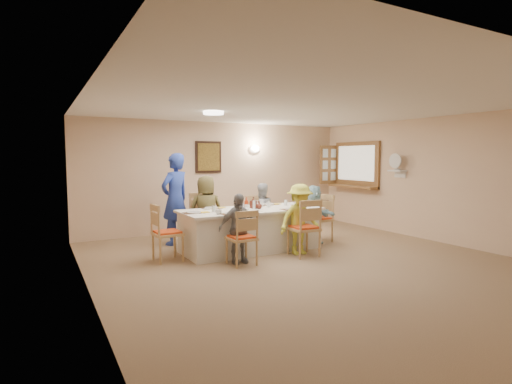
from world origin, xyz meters
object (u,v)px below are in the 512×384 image
diner_back_left (206,211)px  chair_left_end (168,232)px  chair_back_left (204,219)px  diner_front_left (238,228)px  condiment_ketchup (246,203)px  serving_hatch (357,165)px  chair_back_right (258,218)px  caregiver (175,199)px  dining_table (251,230)px  desk_fan (397,164)px  diner_right_end (314,214)px  chair_right_end (319,218)px  chair_front_right (304,227)px  diner_back_right (261,212)px  chair_front_left (242,237)px  diner_front_right (300,219)px

diner_back_left → chair_left_end: bearing=44.1°
chair_back_left → diner_front_left: 1.48m
diner_front_left → condiment_ketchup: 0.94m
serving_hatch → chair_back_right: 3.19m
chair_back_right → caregiver: size_ratio=0.51×
dining_table → condiment_ketchup: 0.49m
chair_back_left → serving_hatch: bearing=6.8°
desk_fan → dining_table: 3.68m
desk_fan → diner_back_left: bearing=167.7°
diner_back_left → diner_right_end: size_ratio=1.19×
chair_back_left → chair_right_end: bearing=-18.2°
desk_fan → chair_front_right: desk_fan is taller
chair_right_end → diner_back_right: 1.17m
chair_front_left → condiment_ketchup: size_ratio=4.24×
chair_front_left → desk_fan: bearing=-172.6°
diner_front_left → diner_front_right: 1.20m
chair_back_right → diner_back_right: diner_back_right is taller
serving_hatch → chair_front_left: 4.74m
chair_back_right → diner_front_left: (-1.20, -1.48, 0.11)m
desk_fan → diner_back_right: 3.17m
serving_hatch → chair_right_end: bearing=-150.8°
diner_right_end → chair_back_right: bearing=51.5°
serving_hatch → caregiver: bearing=179.9°
chair_back_left → chair_left_end: size_ratio=1.07×
chair_left_end → diner_back_left: (0.95, 0.68, 0.20)m
chair_front_left → chair_left_end: bearing=-40.9°
chair_back_left → diner_front_left: bearing=-87.8°
serving_hatch → diner_front_right: 3.61m
diner_back_left → chair_front_right: bearing=137.5°
desk_fan → chair_left_end: (-5.03, 0.21, -1.08)m
chair_back_right → chair_front_right: (0.00, -1.60, 0.04)m
dining_table → diner_front_left: size_ratio=2.28×
serving_hatch → dining_table: (-3.59, -1.14, -1.12)m
chair_left_end → condiment_ketchup: condiment_ketchup is taller
chair_front_left → chair_right_end: (2.15, 0.80, 0.03)m
chair_left_end → condiment_ketchup: size_ratio=4.52×
serving_hatch → chair_front_left: size_ratio=1.69×
diner_back_right → diner_right_end: diner_back_right is taller
chair_back_left → diner_right_end: size_ratio=0.88×
dining_table → condiment_ketchup: bearing=149.8°
serving_hatch → diner_front_right: size_ratio=1.21×
chair_back_right → chair_front_left: bearing=-127.7°
serving_hatch → diner_front_right: serving_hatch is taller
chair_left_end → diner_front_right: (2.15, -0.68, 0.14)m
diner_front_left → chair_back_right: bearing=53.1°
chair_front_right → chair_back_left: bearing=-49.9°
chair_front_left → caregiver: caregiver is taller
diner_right_end → chair_left_end: bearing=95.8°
dining_table → diner_back_left: size_ratio=1.89×
chair_back_right → chair_left_end: size_ratio=0.95×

